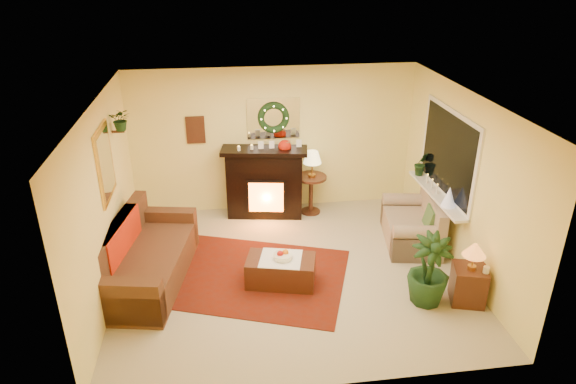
{
  "coord_description": "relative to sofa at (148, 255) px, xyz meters",
  "views": [
    {
      "loc": [
        -0.92,
        -6.36,
        4.28
      ],
      "look_at": [
        0.0,
        0.35,
        1.15
      ],
      "focal_mm": 32.0,
      "sensor_mm": 36.0,
      "label": 1
    }
  ],
  "objects": [
    {
      "name": "wall_back",
      "position": [
        2.04,
        2.18,
        0.87
      ],
      "size": [
        5.0,
        5.0,
        0.0
      ],
      "primitive_type": "plane",
      "color": "#EFD88C",
      "rests_on": "ground"
    },
    {
      "name": "mantel_candle_a",
      "position": [
        1.41,
        1.79,
        0.83
      ],
      "size": [
        0.06,
        0.06,
        0.17
      ],
      "primitive_type": "cylinder",
      "color": "white",
      "rests_on": "fireplace"
    },
    {
      "name": "wall_left",
      "position": [
        -0.46,
        -0.07,
        0.87
      ],
      "size": [
        4.5,
        4.5,
        0.0
      ],
      "primitive_type": "plane",
      "color": "#EFD88C",
      "rests_on": "ground"
    },
    {
      "name": "ceiling",
      "position": [
        2.04,
        -0.07,
        2.17
      ],
      "size": [
        5.0,
        5.0,
        0.0
      ],
      "primitive_type": "plane",
      "color": "white",
      "rests_on": "ground"
    },
    {
      "name": "mantel_mirror",
      "position": [
        2.04,
        2.16,
        1.27
      ],
      "size": [
        0.92,
        0.02,
        0.72
      ],
      "primitive_type": "cube",
      "color": "white",
      "rests_on": "wall_back"
    },
    {
      "name": "wall_art",
      "position": [
        0.69,
        2.16,
        1.12
      ],
      "size": [
        0.32,
        0.03,
        0.48
      ],
      "primitive_type": "cube",
      "color": "#381E11",
      "rests_on": "wall_back"
    },
    {
      "name": "side_table_round",
      "position": [
        2.67,
        1.82,
        -0.1
      ],
      "size": [
        0.7,
        0.7,
        0.72
      ],
      "primitive_type": "cylinder",
      "rotation": [
        0.0,
        0.0,
        0.34
      ],
      "color": "#4A200F",
      "rests_on": "floor"
    },
    {
      "name": "window_glass",
      "position": [
        4.51,
        0.48,
        1.12
      ],
      "size": [
        0.02,
        1.7,
        1.22
      ],
      "primitive_type": "cube",
      "color": "black",
      "rests_on": "wall_right"
    },
    {
      "name": "area_rug",
      "position": [
        1.48,
        -0.11,
        -0.42
      ],
      "size": [
        3.12,
        2.72,
        0.01
      ],
      "primitive_type": "cube",
      "rotation": [
        0.0,
        0.0,
        -0.34
      ],
      "color": "maroon",
      "rests_on": "floor"
    },
    {
      "name": "wall_right",
      "position": [
        4.54,
        -0.07,
        0.87
      ],
      "size": [
        4.5,
        4.5,
        0.0
      ],
      "primitive_type": "plane",
      "color": "#EFD88C",
      "rests_on": "ground"
    },
    {
      "name": "loveseat",
      "position": [
        4.1,
        0.57,
        -0.01
      ],
      "size": [
        1.02,
        1.49,
        0.79
      ],
      "primitive_type": "cube",
      "rotation": [
        0.0,
        0.0,
        -0.17
      ],
      "color": "gray",
      "rests_on": "floor"
    },
    {
      "name": "end_table_square",
      "position": [
        4.3,
        -1.08,
        -0.16
      ],
      "size": [
        0.53,
        0.53,
        0.52
      ],
      "primitive_type": "cube",
      "rotation": [
        0.0,
        0.0,
        -0.28
      ],
      "color": "black",
      "rests_on": "floor"
    },
    {
      "name": "floor_palm",
      "position": [
        3.75,
        -1.01,
        0.02
      ],
      "size": [
        1.79,
        1.79,
        2.99
      ],
      "primitive_type": "imported",
      "rotation": [
        0.0,
        0.0,
        -0.07
      ],
      "color": "black",
      "rests_on": "floor"
    },
    {
      "name": "sofa",
      "position": [
        0.0,
        0.0,
        0.0
      ],
      "size": [
        1.33,
        2.29,
        0.93
      ],
      "primitive_type": "cube",
      "rotation": [
        0.0,
        0.0,
        -0.19
      ],
      "color": "#44251C",
      "rests_on": "floor"
    },
    {
      "name": "hanging_plant",
      "position": [
        -0.3,
        0.98,
        1.54
      ],
      "size": [
        0.33,
        0.28,
        0.36
      ],
      "primitive_type": "imported",
      "color": "#194719",
      "rests_on": "wall_left"
    },
    {
      "name": "wall_front",
      "position": [
        2.04,
        -2.32,
        0.87
      ],
      "size": [
        5.0,
        5.0,
        0.0
      ],
      "primitive_type": "plane",
      "color": "#EFD88C",
      "rests_on": "ground"
    },
    {
      "name": "lamp_tiffany",
      "position": [
        4.29,
        -1.11,
        0.32
      ],
      "size": [
        0.31,
        0.31,
        0.45
      ],
      "primitive_type": "cone",
      "color": "#FFA320",
      "rests_on": "end_table_square"
    },
    {
      "name": "sill_plant",
      "position": [
        4.43,
        1.22,
        0.66
      ],
      "size": [
        0.3,
        0.24,
        0.54
      ],
      "primitive_type": "imported",
      "color": "#35612E",
      "rests_on": "window_sill"
    },
    {
      "name": "wreath",
      "position": [
        2.04,
        2.12,
        1.29
      ],
      "size": [
        0.55,
        0.11,
        0.55
      ],
      "primitive_type": "torus",
      "rotation": [
        1.57,
        0.0,
        0.0
      ],
      "color": "#194719",
      "rests_on": "wall_back"
    },
    {
      "name": "fireplace",
      "position": [
        1.84,
        1.84,
        0.12
      ],
      "size": [
        1.36,
        0.62,
        1.2
      ],
      "primitive_type": "cube",
      "rotation": [
        0.0,
        0.0,
        -0.16
      ],
      "color": "black",
      "rests_on": "floor"
    },
    {
      "name": "mantel_candle_b",
      "position": [
        1.63,
        1.82,
        0.83
      ],
      "size": [
        0.06,
        0.06,
        0.17
      ],
      "primitive_type": "cylinder",
      "color": "beige",
      "rests_on": "fireplace"
    },
    {
      "name": "window_sill",
      "position": [
        4.42,
        0.48,
        0.44
      ],
      "size": [
        0.22,
        1.86,
        0.04
      ],
      "primitive_type": "cube",
      "color": "white",
      "rests_on": "wall_right"
    },
    {
      "name": "fruit_bowl",
      "position": [
        1.88,
        -0.33,
        0.02
      ],
      "size": [
        0.27,
        0.27,
        0.06
      ],
      "primitive_type": "cylinder",
      "color": "white",
      "rests_on": "coffee_table"
    },
    {
      "name": "gold_mirror",
      "position": [
        -0.44,
        0.23,
        1.32
      ],
      "size": [
        0.03,
        0.84,
        1.0
      ],
      "primitive_type": "cube",
      "color": "gold",
      "rests_on": "wall_left"
    },
    {
      "name": "poinsettia",
      "position": [
        2.19,
        1.82,
        0.87
      ],
      "size": [
        0.23,
        0.23,
        0.23
      ],
      "primitive_type": "sphere",
      "color": "#AD1707",
      "rests_on": "fireplace"
    },
    {
      "name": "window_frame",
      "position": [
        4.53,
        0.48,
        1.12
      ],
      "size": [
        0.03,
        1.86,
        1.36
      ],
      "primitive_type": "cube",
      "color": "white",
      "rests_on": "wall_right"
    },
    {
      "name": "floor",
      "position": [
        2.04,
        -0.07,
        -0.43
      ],
      "size": [
        5.0,
        5.0,
        0.0
      ],
      "primitive_type": "plane",
      "color": "beige",
      "rests_on": "ground"
    },
    {
      "name": "mini_tree",
      "position": [
        4.41,
        0.03,
        0.61
      ],
      "size": [
        0.21,
        0.21,
        0.32
      ],
      "primitive_type": "cone",
      "color": "silver",
      "rests_on": "window_sill"
    },
    {
      "name": "coffee_table",
      "position": [
        1.85,
        -0.32,
        -0.22
      ],
      "size": [
        1.06,
        0.74,
        0.4
      ],
      "primitive_type": "cube",
      "rotation": [
        0.0,
        0.0,
        -0.24
      ],
      "color": "#321D0C",
      "rests_on": "floor"
    },
    {
      "name": "red_throw",
      "position": [
        -0.03,
        0.13,
        0.03
      ],
      "size": [
        0.76,
        1.24,
        0.02
      ],
      "primitive_type": "cube",
      "color": "red",
      "rests_on": "sofa"
    },
    {
      "name": "lamp_cream",
      "position": [
        2.67,
        1.79,
        0.45
      ],
      "size": [
        0.32,
        0.32,
        0.49
      ],
      "primitive_type": "cone",
      "color": "#FFE68E",
      "rests_on": "side_table_round"
    }
  ]
}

